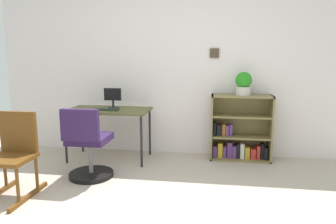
# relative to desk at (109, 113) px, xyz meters

# --- Properties ---
(wall_back) EXTENTS (5.20, 0.12, 2.47)m
(wall_back) POSITION_rel_desk_xyz_m (0.84, 0.48, 0.59)
(wall_back) COLOR silver
(wall_back) RESTS_ON ground_plane
(desk) EXTENTS (1.11, 0.60, 0.70)m
(desk) POSITION_rel_desk_xyz_m (0.00, 0.00, 0.00)
(desk) COLOR brown
(desk) RESTS_ON ground_plane
(monitor) EXTENTS (0.24, 0.15, 0.28)m
(monitor) POSITION_rel_desk_xyz_m (0.03, 0.10, 0.20)
(monitor) COLOR #262628
(monitor) RESTS_ON desk
(keyboard) EXTENTS (0.33, 0.11, 0.02)m
(keyboard) POSITION_rel_desk_xyz_m (0.00, -0.09, 0.06)
(keyboard) COLOR #212D1F
(keyboard) RESTS_ON desk
(office_chair) EXTENTS (0.52, 0.55, 0.85)m
(office_chair) POSITION_rel_desk_xyz_m (-0.00, -0.73, -0.28)
(office_chair) COLOR black
(office_chair) RESTS_ON ground_plane
(rocking_chair) EXTENTS (0.42, 0.64, 0.85)m
(rocking_chair) POSITION_rel_desk_xyz_m (-0.58, -1.24, -0.21)
(rocking_chair) COLOR brown
(rocking_chair) RESTS_ON ground_plane
(bookshelf_low) EXTENTS (0.81, 0.30, 0.89)m
(bookshelf_low) POSITION_rel_desk_xyz_m (1.77, 0.28, -0.26)
(bookshelf_low) COLOR olive
(bookshelf_low) RESTS_ON ground_plane
(potted_plant_on_shelf) EXTENTS (0.22, 0.22, 0.31)m
(potted_plant_on_shelf) POSITION_rel_desk_xyz_m (1.80, 0.23, 0.41)
(potted_plant_on_shelf) COLOR #B7B2A8
(potted_plant_on_shelf) RESTS_ON bookshelf_low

